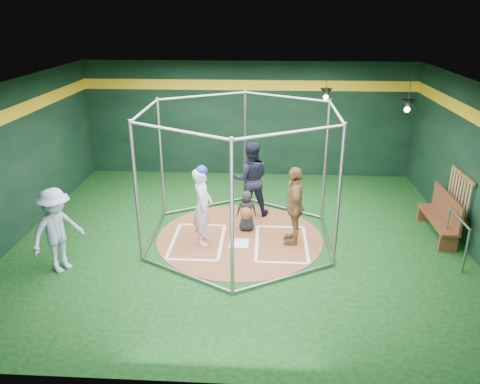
# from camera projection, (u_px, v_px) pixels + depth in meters

# --- Properties ---
(room_shell) EXTENTS (10.10, 9.10, 3.53)m
(room_shell) POSITION_uv_depth(u_px,v_px,m) (240.00, 166.00, 10.15)
(room_shell) COLOR black
(room_shell) RESTS_ON ground
(clay_disc) EXTENTS (3.80, 3.80, 0.01)m
(clay_disc) POSITION_uv_depth(u_px,v_px,m) (240.00, 238.00, 10.78)
(clay_disc) COLOR brown
(clay_disc) RESTS_ON ground
(home_plate) EXTENTS (0.43, 0.43, 0.01)m
(home_plate) POSITION_uv_depth(u_px,v_px,m) (239.00, 243.00, 10.50)
(home_plate) COLOR white
(home_plate) RESTS_ON clay_disc
(batter_box_left) EXTENTS (1.17, 1.77, 0.01)m
(batter_box_left) POSITION_uv_depth(u_px,v_px,m) (197.00, 241.00, 10.60)
(batter_box_left) COLOR white
(batter_box_left) RESTS_ON clay_disc
(batter_box_right) EXTENTS (1.17, 1.77, 0.01)m
(batter_box_right) POSITION_uv_depth(u_px,v_px,m) (281.00, 243.00, 10.50)
(batter_box_right) COLOR white
(batter_box_right) RESTS_ON clay_disc
(batting_cage) EXTENTS (4.05, 4.67, 3.00)m
(batting_cage) POSITION_uv_depth(u_px,v_px,m) (240.00, 177.00, 10.24)
(batting_cage) COLOR gray
(batting_cage) RESTS_ON ground
(bat_rack) EXTENTS (0.07, 1.25, 0.98)m
(bat_rack) POSITION_uv_depth(u_px,v_px,m) (459.00, 194.00, 10.51)
(bat_rack) COLOR brown
(bat_rack) RESTS_ON room_shell
(pendant_lamp_near) EXTENTS (0.34, 0.34, 0.90)m
(pendant_lamp_near) POSITION_uv_depth(u_px,v_px,m) (326.00, 93.00, 13.00)
(pendant_lamp_near) COLOR black
(pendant_lamp_near) RESTS_ON room_shell
(pendant_lamp_far) EXTENTS (0.34, 0.34, 0.90)m
(pendant_lamp_far) POSITION_uv_depth(u_px,v_px,m) (408.00, 105.00, 11.42)
(pendant_lamp_far) COLOR black
(pendant_lamp_far) RESTS_ON room_shell
(batter_figure) EXTENTS (0.44, 0.65, 1.82)m
(batter_figure) POSITION_uv_depth(u_px,v_px,m) (203.00, 205.00, 10.25)
(batter_figure) COLOR silver
(batter_figure) RESTS_ON clay_disc
(visitor_leopard) EXTENTS (0.45, 1.05, 1.78)m
(visitor_leopard) POSITION_uv_depth(u_px,v_px,m) (294.00, 205.00, 10.27)
(visitor_leopard) COLOR #A78147
(visitor_leopard) RESTS_ON clay_disc
(catcher_figure) EXTENTS (0.52, 0.58, 0.98)m
(catcher_figure) POSITION_uv_depth(u_px,v_px,m) (247.00, 211.00, 10.95)
(catcher_figure) COLOR black
(catcher_figure) RESTS_ON clay_disc
(umpire) EXTENTS (0.99, 0.80, 1.91)m
(umpire) POSITION_uv_depth(u_px,v_px,m) (251.00, 179.00, 11.67)
(umpire) COLOR black
(umpire) RESTS_ON clay_disc
(bystander_blue) EXTENTS (1.15, 1.30, 1.75)m
(bystander_blue) POSITION_uv_depth(u_px,v_px,m) (57.00, 230.00, 9.17)
(bystander_blue) COLOR #93AAC3
(bystander_blue) RESTS_ON ground
(dugout_bench) EXTENTS (0.41, 1.75, 1.02)m
(dugout_bench) POSITION_uv_depth(u_px,v_px,m) (442.00, 215.00, 10.72)
(dugout_bench) COLOR brown
(dugout_bench) RESTS_ON ground
(steel_railing) EXTENTS (0.05, 1.12, 0.96)m
(steel_railing) POSITION_uv_depth(u_px,v_px,m) (457.00, 232.00, 9.65)
(steel_railing) COLOR gray
(steel_railing) RESTS_ON ground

